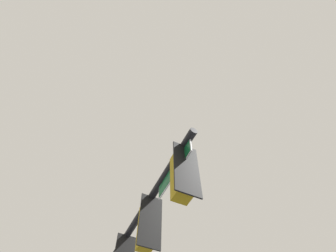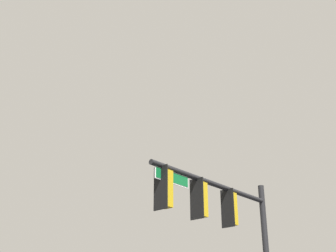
% 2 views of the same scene
% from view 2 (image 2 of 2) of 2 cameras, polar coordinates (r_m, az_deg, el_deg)
% --- Properties ---
extents(signal_pole_near, '(6.20, 0.53, 6.70)m').
position_cam_2_polar(signal_pole_near, '(15.86, 7.06, -11.73)').
color(signal_pole_near, black).
rests_on(signal_pole_near, ground_plane).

